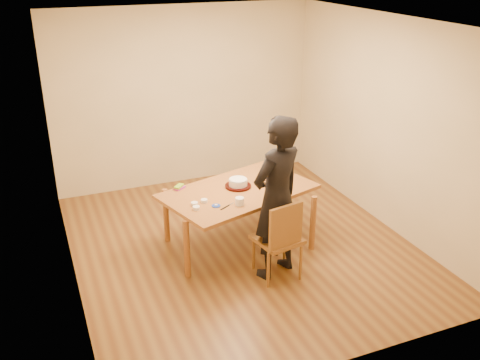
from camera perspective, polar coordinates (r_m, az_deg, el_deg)
name	(u,v)px	position (r m, az deg, el deg)	size (l,w,h in m)	color
room_shell	(231,134)	(6.47, -1.00, 4.89)	(4.00, 4.50, 2.70)	brown
dining_table	(238,191)	(6.41, -0.17, -1.23)	(1.77, 1.05, 0.04)	brown
dining_chair	(277,239)	(5.97, 4.00, -6.32)	(0.46, 0.46, 0.04)	brown
cake_plate	(238,186)	(6.47, -0.20, -0.65)	(0.32, 0.32, 0.02)	red
cake	(238,182)	(6.45, -0.20, -0.26)	(0.22, 0.22, 0.07)	white
frosting_dome	(238,179)	(6.44, -0.20, 0.14)	(0.22, 0.22, 0.03)	white
frosting_tub	(240,201)	(6.01, -0.04, -2.28)	(0.10, 0.10, 0.09)	white
frosting_lid	(216,206)	(6.01, -2.57, -2.76)	(0.10, 0.10, 0.01)	#18349E
frosting_dollop	(216,205)	(6.00, -2.57, -2.65)	(0.04, 0.04, 0.02)	white
ramekin_green	(196,208)	(5.94, -4.69, -2.99)	(0.08, 0.08, 0.04)	white
ramekin_yellow	(204,201)	(6.10, -3.84, -2.23)	(0.08, 0.08, 0.04)	white
ramekin_multi	(194,204)	(6.03, -4.88, -2.55)	(0.08, 0.08, 0.04)	white
candy_box_pink	(180,188)	(6.47, -6.46, -0.84)	(0.14, 0.07, 0.02)	#D73280
candy_box_green	(179,186)	(6.46, -6.53, -0.66)	(0.14, 0.07, 0.02)	green
spatula	(225,207)	(5.97, -1.59, -2.93)	(0.15, 0.01, 0.01)	black
person	(277,198)	(5.78, 3.94, -1.97)	(0.68, 0.45, 1.86)	black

